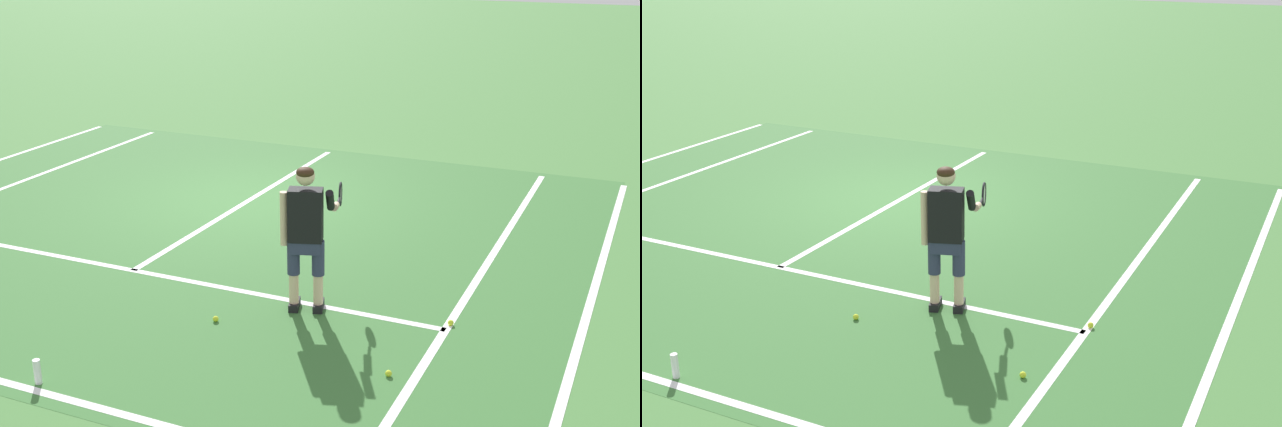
{
  "view_description": "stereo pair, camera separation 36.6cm",
  "coord_description": "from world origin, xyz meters",
  "views": [
    {
      "loc": [
        6.07,
        -11.08,
        4.15
      ],
      "look_at": [
        2.51,
        -2.93,
        1.05
      ],
      "focal_mm": 45.97,
      "sensor_mm": 36.0,
      "label": 1
    },
    {
      "loc": [
        6.4,
        -10.92,
        4.15
      ],
      "look_at": [
        2.51,
        -2.93,
        1.05
      ],
      "focal_mm": 45.97,
      "sensor_mm": 36.0,
      "label": 2
    }
  ],
  "objects": [
    {
      "name": "ground_plane",
      "position": [
        0.0,
        0.0,
        0.0
      ],
      "size": [
        80.0,
        80.0,
        0.0
      ],
      "primitive_type": "plane",
      "color": "#477F3D"
    },
    {
      "name": "court_inner_surface",
      "position": [
        0.0,
        -1.36,
        0.0
      ],
      "size": [
        10.98,
        9.57,
        0.0
      ],
      "primitive_type": "cube",
      "color": "#387033",
      "rests_on": "ground"
    },
    {
      "name": "line_service",
      "position": [
        0.0,
        -3.17,
        0.0
      ],
      "size": [
        8.23,
        0.1,
        0.01
      ],
      "primitive_type": "cube",
      "color": "white",
      "rests_on": "ground"
    },
    {
      "name": "line_centre_service",
      "position": [
        0.0,
        0.03,
        0.0
      ],
      "size": [
        0.1,
        6.4,
        0.01
      ],
      "primitive_type": "cube",
      "color": "white",
      "rests_on": "ground"
    },
    {
      "name": "line_singles_left",
      "position": [
        -4.12,
        -1.36,
        0.0
      ],
      "size": [
        0.1,
        9.17,
        0.01
      ],
      "primitive_type": "cube",
      "color": "white",
      "rests_on": "ground"
    },
    {
      "name": "line_singles_right",
      "position": [
        4.12,
        -1.36,
        0.0
      ],
      "size": [
        0.1,
        9.17,
        0.01
      ],
      "primitive_type": "cube",
      "color": "white",
      "rests_on": "ground"
    },
    {
      "name": "line_doubles_right",
      "position": [
        5.49,
        -1.36,
        0.0
      ],
      "size": [
        0.1,
        9.17,
        0.01
      ],
      "primitive_type": "cube",
      "color": "white",
      "rests_on": "ground"
    },
    {
      "name": "tennis_player",
      "position": [
        2.51,
        -3.3,
        0.99
      ],
      "size": [
        0.58,
        1.22,
        1.71
      ],
      "color": "black",
      "rests_on": "ground"
    },
    {
      "name": "tennis_ball_near_feet",
      "position": [
        3.86,
        -4.35,
        0.03
      ],
      "size": [
        0.07,
        0.07,
        0.07
      ],
      "primitive_type": "sphere",
      "color": "#CCE02D",
      "rests_on": "ground"
    },
    {
      "name": "tennis_ball_by_baseline",
      "position": [
        4.14,
        -3.04,
        0.03
      ],
      "size": [
        0.07,
        0.07,
        0.07
      ],
      "primitive_type": "sphere",
      "color": "#CCE02D",
      "rests_on": "ground"
    },
    {
      "name": "tennis_ball_mid_court",
      "position": [
        1.71,
        -4.0,
        0.03
      ],
      "size": [
        0.07,
        0.07,
        0.07
      ],
      "primitive_type": "sphere",
      "color": "#CCE02D",
      "rests_on": "ground"
    },
    {
      "name": "water_bottle",
      "position": [
        0.81,
        -5.83,
        0.13
      ],
      "size": [
        0.07,
        0.07,
        0.26
      ],
      "primitive_type": "cylinder",
      "color": "white",
      "rests_on": "ground"
    }
  ]
}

